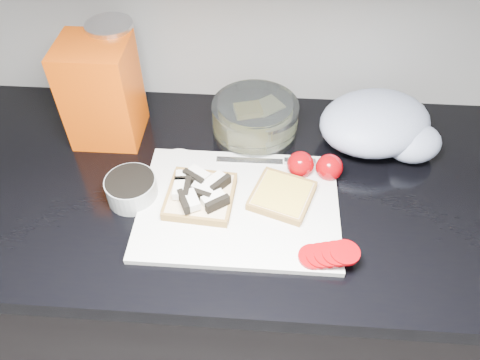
% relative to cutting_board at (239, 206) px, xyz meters
% --- Properties ---
extents(base_cabinet, '(3.50, 0.60, 0.86)m').
position_rel_cutting_board_xyz_m(base_cabinet, '(-0.04, 0.08, -0.48)').
color(base_cabinet, black).
rests_on(base_cabinet, ground).
extents(countertop, '(3.50, 0.64, 0.04)m').
position_rel_cutting_board_xyz_m(countertop, '(-0.04, 0.08, -0.03)').
color(countertop, black).
rests_on(countertop, base_cabinet).
extents(cutting_board, '(0.40, 0.30, 0.01)m').
position_rel_cutting_board_xyz_m(cutting_board, '(0.00, 0.00, 0.00)').
color(cutting_board, silver).
rests_on(cutting_board, countertop).
extents(bread_left, '(0.15, 0.15, 0.04)m').
position_rel_cutting_board_xyz_m(bread_left, '(-0.08, 0.01, 0.02)').
color(bread_left, beige).
rests_on(bread_left, cutting_board).
extents(bread_right, '(0.15, 0.15, 0.02)m').
position_rel_cutting_board_xyz_m(bread_right, '(0.09, 0.02, 0.01)').
color(bread_right, beige).
rests_on(bread_right, cutting_board).
extents(tomato_slices, '(0.12, 0.08, 0.02)m').
position_rel_cutting_board_xyz_m(tomato_slices, '(0.17, -0.12, 0.02)').
color(tomato_slices, '#920308').
rests_on(tomato_slices, cutting_board).
extents(knife, '(0.22, 0.02, 0.01)m').
position_rel_cutting_board_xyz_m(knife, '(0.08, 0.13, 0.01)').
color(knife, '#B6B6BB').
rests_on(knife, cutting_board).
extents(seed_tub, '(0.10, 0.10, 0.05)m').
position_rel_cutting_board_xyz_m(seed_tub, '(-0.22, 0.01, 0.02)').
color(seed_tub, '#A3A8A8').
rests_on(seed_tub, countertop).
extents(tub_lid, '(0.11, 0.11, 0.01)m').
position_rel_cutting_board_xyz_m(tub_lid, '(-0.14, 0.12, -0.00)').
color(tub_lid, white).
rests_on(tub_lid, countertop).
extents(glass_bowl, '(0.20, 0.20, 0.08)m').
position_rel_cutting_board_xyz_m(glass_bowl, '(0.02, 0.23, 0.03)').
color(glass_bowl, silver).
rests_on(glass_bowl, countertop).
extents(bread_bag, '(0.15, 0.14, 0.23)m').
position_rel_cutting_board_xyz_m(bread_bag, '(-0.32, 0.21, 0.11)').
color(bread_bag, '#F84604').
rests_on(bread_bag, countertop).
extents(steel_canister, '(0.10, 0.10, 0.24)m').
position_rel_cutting_board_xyz_m(steel_canister, '(-0.29, 0.28, 0.12)').
color(steel_canister, silver).
rests_on(steel_canister, countertop).
extents(grocery_bag, '(0.31, 0.28, 0.11)m').
position_rel_cutting_board_xyz_m(grocery_bag, '(0.30, 0.22, 0.05)').
color(grocery_bag, silver).
rests_on(grocery_bag, countertop).
extents(whole_tomatoes, '(0.12, 0.06, 0.06)m').
position_rel_cutting_board_xyz_m(whole_tomatoes, '(0.15, 0.10, 0.02)').
color(whole_tomatoes, '#920308').
rests_on(whole_tomatoes, countertop).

